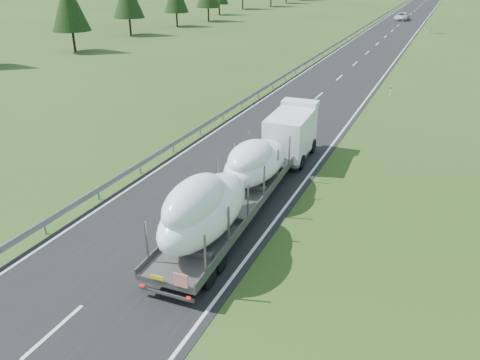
% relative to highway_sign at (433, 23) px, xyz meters
% --- Properties ---
extents(ground, '(400.00, 400.00, 0.00)m').
position_rel_highway_sign_xyz_m(ground, '(-7.20, -80.00, -1.81)').
color(ground, '#294316').
rests_on(ground, ground).
extents(road_surface, '(10.00, 400.00, 0.02)m').
position_rel_highway_sign_xyz_m(road_surface, '(-7.20, 20.00, -1.80)').
color(road_surface, black).
rests_on(road_surface, ground).
extents(guardrail, '(0.10, 400.00, 0.76)m').
position_rel_highway_sign_xyz_m(guardrail, '(-12.50, 19.94, -1.21)').
color(guardrail, slate).
rests_on(guardrail, ground).
extents(marker_posts, '(0.13, 350.08, 1.00)m').
position_rel_highway_sign_xyz_m(marker_posts, '(-0.70, 75.00, -1.27)').
color(marker_posts, silver).
rests_on(marker_posts, ground).
extents(highway_sign, '(0.08, 0.90, 2.60)m').
position_rel_highway_sign_xyz_m(highway_sign, '(0.00, 0.00, 0.00)').
color(highway_sign, slate).
rests_on(highway_sign, ground).
extents(boat_truck, '(3.28, 18.99, 4.09)m').
position_rel_highway_sign_xyz_m(boat_truck, '(-4.60, -77.33, 0.29)').
color(boat_truck, white).
rests_on(boat_truck, ground).
extents(distant_van, '(3.21, 6.19, 1.67)m').
position_rel_highway_sign_xyz_m(distant_van, '(-7.72, 20.91, -0.97)').
color(distant_van, silver).
rests_on(distant_van, ground).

